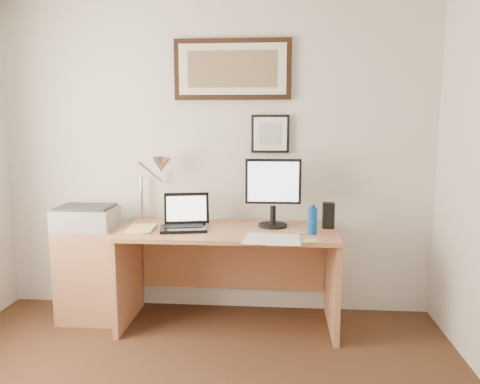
# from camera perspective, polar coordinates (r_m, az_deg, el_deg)

# --- Properties ---
(wall_back) EXTENTS (3.50, 0.02, 2.50)m
(wall_back) POSITION_cam_1_polar(r_m,az_deg,el_deg) (3.80, -3.12, 4.10)
(wall_back) COLOR silver
(wall_back) RESTS_ON ground
(side_cabinet) EXTENTS (0.50, 0.40, 0.73)m
(side_cabinet) POSITION_cam_1_polar(r_m,az_deg,el_deg) (3.91, -17.35, -9.42)
(side_cabinet) COLOR #AD6F48
(side_cabinet) RESTS_ON floor
(water_bottle) EXTENTS (0.07, 0.07, 0.19)m
(water_bottle) POSITION_cam_1_polar(r_m,az_deg,el_deg) (3.38, 8.83, -3.49)
(water_bottle) COLOR #0B4295
(water_bottle) RESTS_ON desk
(bottle_cap) EXTENTS (0.03, 0.03, 0.02)m
(bottle_cap) POSITION_cam_1_polar(r_m,az_deg,el_deg) (3.36, 8.87, -1.72)
(bottle_cap) COLOR #0B4295
(bottle_cap) RESTS_ON water_bottle
(speaker) EXTENTS (0.09, 0.08, 0.19)m
(speaker) POSITION_cam_1_polar(r_m,az_deg,el_deg) (3.58, 10.72, -2.83)
(speaker) COLOR black
(speaker) RESTS_ON desk
(paper_sheet_a) EXTENTS (0.26, 0.35, 0.00)m
(paper_sheet_a) POSITION_cam_1_polar(r_m,az_deg,el_deg) (3.22, 2.62, -5.70)
(paper_sheet_a) COLOR silver
(paper_sheet_a) RESTS_ON desk
(paper_sheet_b) EXTENTS (0.22, 0.31, 0.00)m
(paper_sheet_b) POSITION_cam_1_polar(r_m,az_deg,el_deg) (3.20, 5.38, -5.82)
(paper_sheet_b) COLOR silver
(paper_sheet_b) RESTS_ON desk
(sticky_pad) EXTENTS (0.09, 0.09, 0.01)m
(sticky_pad) POSITION_cam_1_polar(r_m,az_deg,el_deg) (3.17, 8.71, -5.91)
(sticky_pad) COLOR #DBD067
(sticky_pad) RESTS_ON desk
(marker_pen) EXTENTS (0.14, 0.06, 0.02)m
(marker_pen) POSITION_cam_1_polar(r_m,az_deg,el_deg) (3.40, 8.21, -4.92)
(marker_pen) COLOR white
(marker_pen) RESTS_ON desk
(book) EXTENTS (0.21, 0.28, 0.02)m
(book) POSITION_cam_1_polar(r_m,az_deg,el_deg) (3.57, -13.49, -4.37)
(book) COLOR #EFE270
(book) RESTS_ON desk
(desk) EXTENTS (1.60, 0.70, 0.75)m
(desk) POSITION_cam_1_polar(r_m,az_deg,el_deg) (3.64, -1.27, -7.88)
(desk) COLOR #AD6F48
(desk) RESTS_ON floor
(laptop) EXTENTS (0.38, 0.36, 0.26)m
(laptop) POSITION_cam_1_polar(r_m,az_deg,el_deg) (3.53, -6.77, -3.55)
(laptop) COLOR black
(laptop) RESTS_ON desk
(lcd_monitor) EXTENTS (0.42, 0.22, 0.52)m
(lcd_monitor) POSITION_cam_1_polar(r_m,az_deg,el_deg) (3.54, 4.06, 0.34)
(lcd_monitor) COLOR black
(lcd_monitor) RESTS_ON desk
(printer) EXTENTS (0.44, 0.34, 0.18)m
(printer) POSITION_cam_1_polar(r_m,az_deg,el_deg) (3.78, -18.25, -2.97)
(printer) COLOR #A1A1A3
(printer) RESTS_ON side_cabinet
(desk_lamp) EXTENTS (0.29, 0.27, 0.53)m
(desk_lamp) POSITION_cam_1_polar(r_m,az_deg,el_deg) (3.70, -9.79, 2.90)
(desk_lamp) COLOR silver
(desk_lamp) RESTS_ON desk
(picture_large) EXTENTS (0.92, 0.04, 0.47)m
(picture_large) POSITION_cam_1_polar(r_m,az_deg,el_deg) (3.77, -0.93, 14.73)
(picture_large) COLOR black
(picture_large) RESTS_ON wall_back
(picture_small) EXTENTS (0.30, 0.03, 0.30)m
(picture_small) POSITION_cam_1_polar(r_m,az_deg,el_deg) (3.73, 3.71, 7.09)
(picture_small) COLOR black
(picture_small) RESTS_ON wall_back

